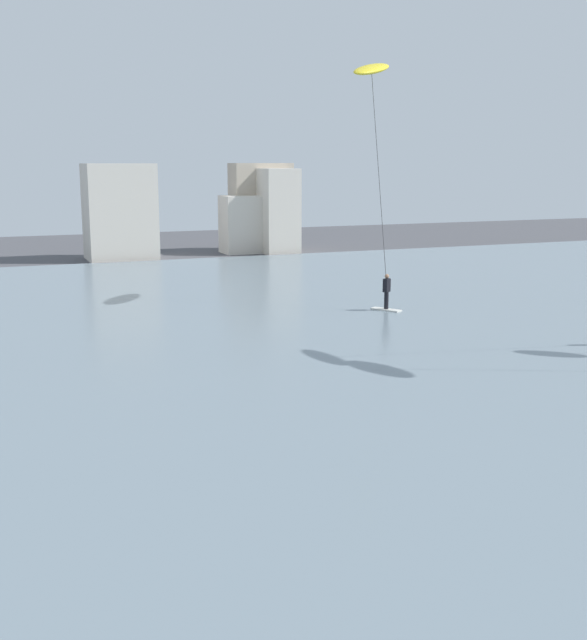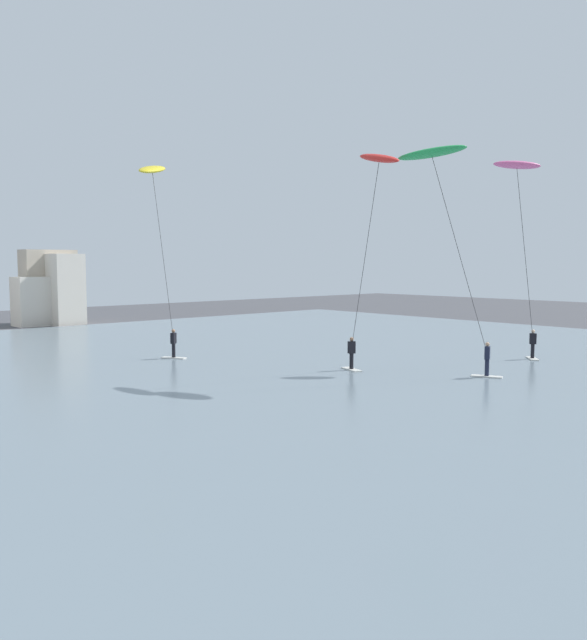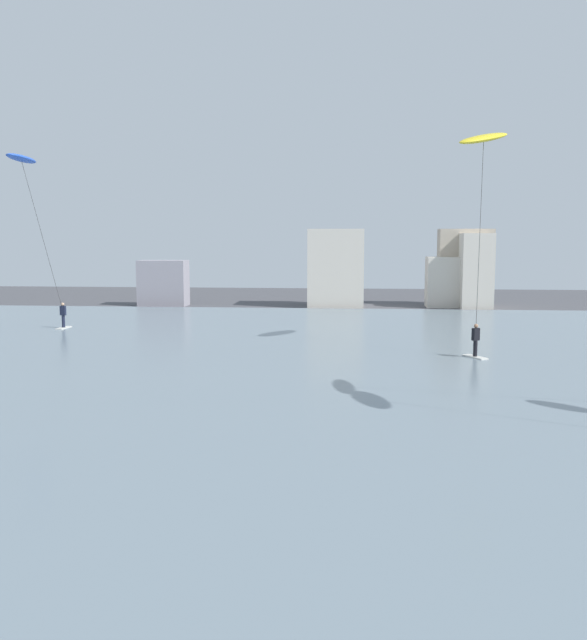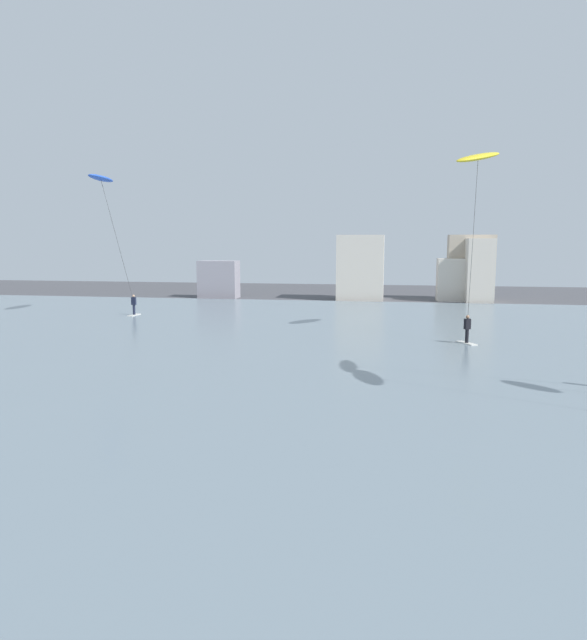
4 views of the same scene
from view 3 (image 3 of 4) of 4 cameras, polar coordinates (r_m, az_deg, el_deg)
water_bay at (r=30.58m, az=0.26°, el=-4.11°), size 84.00×52.00×0.10m
far_shore_buildings at (r=58.56m, az=6.70°, el=3.90°), size 30.32×4.85×6.62m
kitesurfer_yellow at (r=36.94m, az=15.54°, el=13.28°), size 3.47×5.39×11.41m
kitesurfer_blue at (r=46.15m, az=-21.53°, el=11.57°), size 2.99×3.93×10.87m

